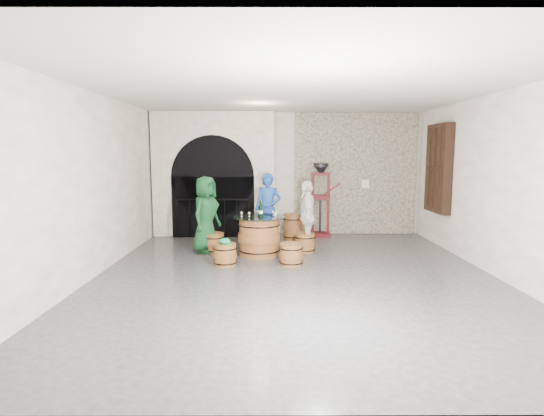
{
  "coord_description": "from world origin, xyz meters",
  "views": [
    {
      "loc": [
        -0.43,
        -7.25,
        2.15
      ],
      "look_at": [
        -0.4,
        1.22,
        1.05
      ],
      "focal_mm": 28.0,
      "sensor_mm": 36.0,
      "label": 1
    }
  ],
  "objects_px": {
    "barrel_stool_near_left": "(225,255)",
    "side_barrel": "(293,227)",
    "barrel_stool_right": "(305,243)",
    "barrel_table": "(259,236)",
    "wine_bottle_left": "(260,210)",
    "corking_press": "(321,194)",
    "barrel_stool_left": "(214,243)",
    "person_green": "(206,214)",
    "person_blue": "(268,209)",
    "wine_bottle_right": "(261,209)",
    "person_white": "(307,217)",
    "wine_bottle_center": "(261,211)",
    "barrel_stool_far": "(268,236)",
    "barrel_stool_near_right": "(291,254)"
  },
  "relations": [
    {
      "from": "wine_bottle_left",
      "to": "side_barrel",
      "type": "xyz_separation_m",
      "value": [
        0.77,
        1.54,
        -0.63
      ]
    },
    {
      "from": "person_blue",
      "to": "wine_bottle_center",
      "type": "distance_m",
      "value": 1.09
    },
    {
      "from": "side_barrel",
      "to": "corking_press",
      "type": "relative_size",
      "value": 0.35
    },
    {
      "from": "barrel_stool_far",
      "to": "wine_bottle_right",
      "type": "xyz_separation_m",
      "value": [
        -0.14,
        -0.87,
        0.75
      ]
    },
    {
      "from": "barrel_stool_near_right",
      "to": "wine_bottle_left",
      "type": "xyz_separation_m",
      "value": [
        -0.62,
        0.85,
        0.75
      ]
    },
    {
      "from": "barrel_stool_left",
      "to": "wine_bottle_left",
      "type": "relative_size",
      "value": 1.42
    },
    {
      "from": "side_barrel",
      "to": "corking_press",
      "type": "distance_m",
      "value": 1.17
    },
    {
      "from": "person_blue",
      "to": "wine_bottle_right",
      "type": "xyz_separation_m",
      "value": [
        -0.15,
        -0.89,
        0.11
      ]
    },
    {
      "from": "barrel_stool_right",
      "to": "side_barrel",
      "type": "relative_size",
      "value": 0.7
    },
    {
      "from": "barrel_table",
      "to": "wine_bottle_left",
      "type": "xyz_separation_m",
      "value": [
        0.02,
        0.05,
        0.55
      ]
    },
    {
      "from": "person_blue",
      "to": "barrel_stool_left",
      "type": "bearing_deg",
      "value": -136.3
    },
    {
      "from": "barrel_stool_far",
      "to": "person_white",
      "type": "bearing_deg",
      "value": -40.0
    },
    {
      "from": "barrel_stool_left",
      "to": "barrel_stool_near_left",
      "type": "distance_m",
      "value": 1.14
    },
    {
      "from": "barrel_stool_left",
      "to": "barrel_stool_right",
      "type": "xyz_separation_m",
      "value": [
        1.98,
        0.01,
        0.0
      ]
    },
    {
      "from": "barrel_table",
      "to": "barrel_stool_left",
      "type": "xyz_separation_m",
      "value": [
        -0.99,
        0.28,
        -0.2
      ]
    },
    {
      "from": "barrel_stool_far",
      "to": "barrel_stool_right",
      "type": "relative_size",
      "value": 1.0
    },
    {
      "from": "wine_bottle_center",
      "to": "corking_press",
      "type": "distance_m",
      "value": 2.59
    },
    {
      "from": "barrel_table",
      "to": "wine_bottle_right",
      "type": "relative_size",
      "value": 3.32
    },
    {
      "from": "barrel_stool_left",
      "to": "corking_press",
      "type": "bearing_deg",
      "value": 35.48
    },
    {
      "from": "barrel_table",
      "to": "barrel_stool_right",
      "type": "bearing_deg",
      "value": 15.91
    },
    {
      "from": "barrel_stool_near_right",
      "to": "side_barrel",
      "type": "height_order",
      "value": "side_barrel"
    },
    {
      "from": "wine_bottle_left",
      "to": "barrel_table",
      "type": "bearing_deg",
      "value": -112.51
    },
    {
      "from": "barrel_stool_far",
      "to": "corking_press",
      "type": "bearing_deg",
      "value": 38.02
    },
    {
      "from": "barrel_table",
      "to": "barrel_stool_near_left",
      "type": "bearing_deg",
      "value": -128.32
    },
    {
      "from": "barrel_stool_left",
      "to": "person_green",
      "type": "relative_size",
      "value": 0.28
    },
    {
      "from": "barrel_stool_left",
      "to": "corking_press",
      "type": "distance_m",
      "value": 3.22
    },
    {
      "from": "person_blue",
      "to": "corking_press",
      "type": "relative_size",
      "value": 0.9
    },
    {
      "from": "barrel_stool_right",
      "to": "person_blue",
      "type": "xyz_separation_m",
      "value": [
        -0.81,
        0.75,
        0.64
      ]
    },
    {
      "from": "barrel_stool_left",
      "to": "person_green",
      "type": "xyz_separation_m",
      "value": [
        -0.17,
        0.05,
        0.62
      ]
    },
    {
      "from": "barrel_stool_near_left",
      "to": "wine_bottle_right",
      "type": "relative_size",
      "value": 1.42
    },
    {
      "from": "person_blue",
      "to": "wine_bottle_right",
      "type": "relative_size",
      "value": 5.21
    },
    {
      "from": "barrel_stool_far",
      "to": "person_white",
      "type": "relative_size",
      "value": 0.3
    },
    {
      "from": "barrel_stool_near_left",
      "to": "person_green",
      "type": "height_order",
      "value": "person_green"
    },
    {
      "from": "wine_bottle_center",
      "to": "side_barrel",
      "type": "bearing_deg",
      "value": 65.22
    },
    {
      "from": "barrel_stool_far",
      "to": "person_blue",
      "type": "bearing_deg",
      "value": 80.15
    },
    {
      "from": "barrel_stool_far",
      "to": "wine_bottle_left",
      "type": "bearing_deg",
      "value": -99.19
    },
    {
      "from": "barrel_stool_near_right",
      "to": "person_green",
      "type": "height_order",
      "value": "person_green"
    },
    {
      "from": "person_blue",
      "to": "side_barrel",
      "type": "distance_m",
      "value": 0.97
    },
    {
      "from": "barrel_table",
      "to": "wine_bottle_center",
      "type": "relative_size",
      "value": 3.32
    },
    {
      "from": "person_green",
      "to": "wine_bottle_center",
      "type": "height_order",
      "value": "person_green"
    },
    {
      "from": "person_blue",
      "to": "person_white",
      "type": "relative_size",
      "value": 1.08
    },
    {
      "from": "barrel_stool_left",
      "to": "wine_bottle_center",
      "type": "distance_m",
      "value": 1.31
    },
    {
      "from": "barrel_stool_near_right",
      "to": "wine_bottle_left",
      "type": "height_order",
      "value": "wine_bottle_left"
    },
    {
      "from": "barrel_stool_far",
      "to": "person_blue",
      "type": "height_order",
      "value": "person_blue"
    },
    {
      "from": "wine_bottle_center",
      "to": "corking_press",
      "type": "bearing_deg",
      "value": 54.77
    },
    {
      "from": "barrel_stool_left",
      "to": "barrel_stool_far",
      "type": "bearing_deg",
      "value": 32.3
    },
    {
      "from": "barrel_stool_left",
      "to": "corking_press",
      "type": "xyz_separation_m",
      "value": [
        2.52,
        1.79,
        0.89
      ]
    },
    {
      "from": "wine_bottle_left",
      "to": "side_barrel",
      "type": "height_order",
      "value": "wine_bottle_left"
    },
    {
      "from": "barrel_stool_near_left",
      "to": "side_barrel",
      "type": "bearing_deg",
      "value": 59.2
    },
    {
      "from": "barrel_stool_right",
      "to": "barrel_stool_near_left",
      "type": "height_order",
      "value": "same"
    }
  ]
}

